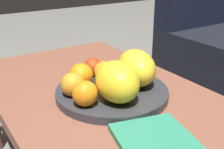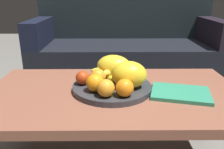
# 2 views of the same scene
# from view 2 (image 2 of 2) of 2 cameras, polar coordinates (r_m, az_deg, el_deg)

# --- Properties ---
(coffee_table) EXTENTS (1.17, 0.64, 0.42)m
(coffee_table) POSITION_cam_2_polar(r_m,az_deg,el_deg) (1.07, 0.56, -6.23)
(coffee_table) COLOR brown
(coffee_table) RESTS_ON ground_plane
(couch) EXTENTS (1.70, 0.70, 0.90)m
(couch) POSITION_cam_2_polar(r_m,az_deg,el_deg) (2.23, 3.42, 5.74)
(couch) COLOR black
(couch) RESTS_ON ground_plane
(fruit_bowl) EXTENTS (0.36, 0.36, 0.03)m
(fruit_bowl) POSITION_cam_2_polar(r_m,az_deg,el_deg) (1.06, 0.00, -3.17)
(fruit_bowl) COLOR #313338
(fruit_bowl) RESTS_ON coffee_table
(melon_large_front) EXTENTS (0.20, 0.16, 0.12)m
(melon_large_front) POSITION_cam_2_polar(r_m,az_deg,el_deg) (1.12, 0.59, 1.93)
(melon_large_front) COLOR yellow
(melon_large_front) RESTS_ON fruit_bowl
(melon_smaller_beside) EXTENTS (0.16, 0.13, 0.12)m
(melon_smaller_beside) POSITION_cam_2_polar(r_m,az_deg,el_deg) (1.01, 4.26, -0.04)
(melon_smaller_beside) COLOR yellow
(melon_smaller_beside) RESTS_ON fruit_bowl
(orange_front) EXTENTS (0.07, 0.07, 0.07)m
(orange_front) POSITION_cam_2_polar(r_m,az_deg,el_deg) (1.06, -3.48, -0.53)
(orange_front) COLOR orange
(orange_front) RESTS_ON fruit_bowl
(orange_left) EXTENTS (0.07, 0.07, 0.07)m
(orange_left) POSITION_cam_2_polar(r_m,az_deg,el_deg) (0.93, -1.55, -3.39)
(orange_left) COLOR orange
(orange_left) RESTS_ON fruit_bowl
(orange_right) EXTENTS (0.08, 0.08, 0.08)m
(orange_right) POSITION_cam_2_polar(r_m,az_deg,el_deg) (0.98, -4.20, -2.05)
(orange_right) COLOR orange
(orange_right) RESTS_ON fruit_bowl
(orange_back) EXTENTS (0.07, 0.07, 0.07)m
(orange_back) POSITION_cam_2_polar(r_m,az_deg,el_deg) (0.93, 3.17, -3.31)
(orange_back) COLOR orange
(orange_back) RESTS_ON fruit_bowl
(apple_front) EXTENTS (0.06, 0.06, 0.06)m
(apple_front) POSITION_cam_2_polar(r_m,az_deg,el_deg) (1.06, -7.30, -0.83)
(apple_front) COLOR #B53914
(apple_front) RESTS_ON fruit_bowl
(banana_bunch) EXTENTS (0.16, 0.14, 0.06)m
(banana_bunch) POSITION_cam_2_polar(r_m,az_deg,el_deg) (1.10, -1.08, 0.11)
(banana_bunch) COLOR yellow
(banana_bunch) RESTS_ON fruit_bowl
(magazine) EXTENTS (0.29, 0.24, 0.02)m
(magazine) POSITION_cam_2_polar(r_m,az_deg,el_deg) (1.06, 16.64, -4.44)
(magazine) COLOR #2E8866
(magazine) RESTS_ON coffee_table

